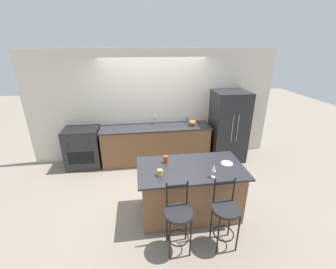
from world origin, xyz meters
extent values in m
plane|color=gray|center=(0.00, 0.00, 0.00)|extent=(18.00, 18.00, 0.00)
cube|color=beige|center=(0.00, 0.69, 1.35)|extent=(6.00, 0.07, 2.70)
cube|color=brown|center=(0.00, 0.37, 0.45)|extent=(2.60, 0.64, 0.89)
cube|color=#2D2D33|center=(0.00, 0.37, 0.91)|extent=(2.64, 0.67, 0.03)
cube|color=black|center=(0.00, 0.37, 0.92)|extent=(0.56, 0.35, 0.01)
cylinder|color=#ADAFB5|center=(0.00, 0.59, 1.04)|extent=(0.02, 0.02, 0.22)
cylinder|color=#ADAFB5|center=(0.00, 0.53, 1.14)|extent=(0.02, 0.12, 0.02)
cube|color=brown|center=(0.41, -1.59, 0.44)|extent=(1.64, 0.85, 0.87)
cube|color=#2D2D33|center=(0.41, -1.59, 0.89)|extent=(1.76, 0.97, 0.03)
cube|color=#232326|center=(1.81, 0.30, 0.87)|extent=(0.82, 0.76, 1.75)
cylinder|color=#939399|center=(1.74, -0.10, 0.96)|extent=(0.02, 0.02, 0.66)
cylinder|color=#939399|center=(1.87, -0.10, 0.96)|extent=(0.02, 0.02, 0.66)
cube|color=#28282B|center=(-1.75, 0.37, 0.47)|extent=(0.80, 0.61, 0.94)
cube|color=black|center=(-1.75, 0.06, 0.36)|extent=(0.57, 0.01, 0.30)
cube|color=black|center=(-1.75, 0.37, 0.95)|extent=(0.80, 0.61, 0.02)
cylinder|color=black|center=(-1.98, 0.05, 0.73)|extent=(0.03, 0.02, 0.03)
cylinder|color=black|center=(-1.53, 0.05, 0.73)|extent=(0.03, 0.02, 0.03)
cylinder|color=black|center=(-1.98, 0.05, 0.66)|extent=(0.03, 0.02, 0.03)
cylinder|color=black|center=(-1.53, 0.05, 0.66)|extent=(0.03, 0.02, 0.03)
cylinder|color=black|center=(-0.08, -2.47, 0.31)|extent=(0.02, 0.02, 0.62)
cylinder|color=black|center=(0.21, -2.47, 0.31)|extent=(0.02, 0.02, 0.62)
cylinder|color=black|center=(-0.08, -2.18, 0.31)|extent=(0.02, 0.02, 0.62)
cylinder|color=black|center=(0.21, -2.18, 0.31)|extent=(0.02, 0.02, 0.62)
torus|color=black|center=(0.07, -2.33, 0.20)|extent=(0.31, 0.31, 0.02)
cylinder|color=#232326|center=(0.07, -2.33, 0.65)|extent=(0.40, 0.40, 0.04)
cylinder|color=black|center=(-0.08, -2.18, 0.86)|extent=(0.02, 0.02, 0.39)
cylinder|color=black|center=(0.21, -2.18, 0.86)|extent=(0.02, 0.02, 0.39)
cube|color=black|center=(0.07, -2.18, 0.99)|extent=(0.29, 0.02, 0.04)
cylinder|color=black|center=(0.60, -2.49, 0.31)|extent=(0.02, 0.02, 0.62)
cylinder|color=black|center=(0.89, -2.49, 0.31)|extent=(0.02, 0.02, 0.62)
cylinder|color=black|center=(0.60, -2.19, 0.31)|extent=(0.02, 0.02, 0.62)
cylinder|color=black|center=(0.89, -2.19, 0.31)|extent=(0.02, 0.02, 0.62)
torus|color=black|center=(0.75, -2.34, 0.20)|extent=(0.31, 0.31, 0.02)
cylinder|color=#232326|center=(0.75, -2.34, 0.65)|extent=(0.40, 0.40, 0.04)
cylinder|color=black|center=(0.60, -2.19, 0.86)|extent=(0.02, 0.02, 0.39)
cylinder|color=black|center=(0.89, -2.19, 0.86)|extent=(0.02, 0.02, 0.39)
cube|color=black|center=(0.75, -2.19, 0.99)|extent=(0.29, 0.02, 0.04)
cylinder|color=white|center=(1.04, -1.55, 0.91)|extent=(0.21, 0.21, 0.01)
torus|color=white|center=(1.04, -1.55, 0.92)|extent=(0.20, 0.20, 0.01)
cylinder|color=white|center=(0.67, -1.91, 0.91)|extent=(0.07, 0.07, 0.00)
cylinder|color=white|center=(0.67, -1.91, 0.96)|extent=(0.01, 0.01, 0.10)
cone|color=white|center=(0.67, -1.91, 1.06)|extent=(0.07, 0.07, 0.11)
cylinder|color=#C1B251|center=(-0.12, -1.75, 0.96)|extent=(0.08, 0.08, 0.10)
torus|color=#C1B251|center=(-0.08, -1.75, 0.96)|extent=(0.07, 0.01, 0.07)
cylinder|color=red|center=(0.02, -1.36, 0.97)|extent=(0.08, 0.08, 0.12)
ellipsoid|color=orange|center=(0.90, 0.33, 1.00)|extent=(0.18, 0.18, 0.14)
cylinder|color=brown|center=(0.90, 0.33, 1.08)|extent=(0.02, 0.02, 0.02)
cylinder|color=teal|center=(0.82, 0.54, 0.98)|extent=(0.06, 0.06, 0.11)
cylinder|color=black|center=(0.82, 0.54, 1.06)|extent=(0.02, 0.02, 0.03)
camera|label=1|loc=(-0.41, -4.71, 2.81)|focal=24.00mm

